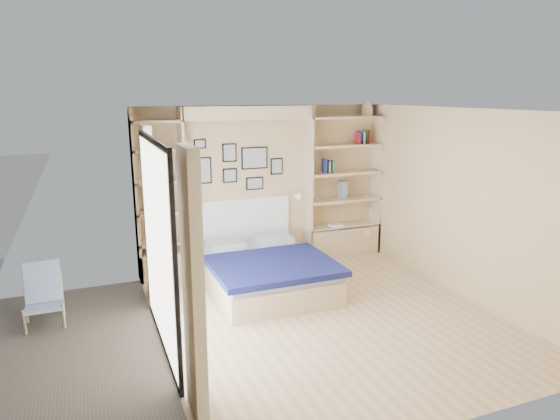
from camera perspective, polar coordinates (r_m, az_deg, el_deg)
name	(u,v)px	position (r m, az deg, el deg)	size (l,w,h in m)	color
ground	(325,316)	(6.33, 5.20, -11.94)	(4.50, 4.50, 0.00)	tan
room_shell	(255,208)	(7.17, -2.86, 0.25)	(4.50, 4.50, 4.50)	tan
bed	(265,271)	(7.02, -1.75, -6.94)	(1.62, 2.15, 1.07)	#CEB484
photo_gallery	(236,165)	(7.71, -5.06, 5.13)	(1.48, 0.02, 0.82)	black
reading_lamps	(250,199)	(7.63, -3.41, 1.24)	(1.92, 0.12, 0.15)	silver
shelf_decor	(332,156)	(8.14, 5.99, 6.21)	(3.57, 0.23, 2.03)	navy
deck_chair	(43,296)	(6.62, -25.42, -8.85)	(0.46, 0.73, 0.72)	tan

